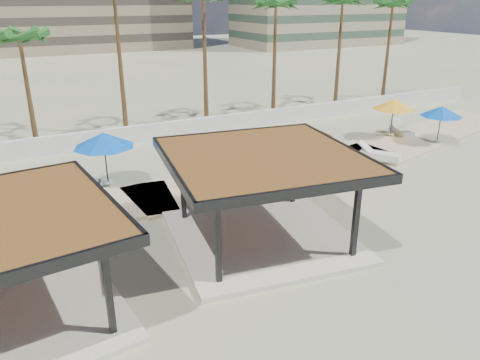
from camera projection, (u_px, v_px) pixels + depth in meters
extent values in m
plane|color=tan|center=(321.00, 235.00, 18.95)|extent=(200.00, 200.00, 0.00)
cube|color=#C6B284|center=(274.00, 172.00, 25.57)|extent=(16.24, 5.11, 0.24)
cube|color=#C6B284|center=(433.00, 134.00, 32.83)|extent=(16.49, 7.75, 0.24)
cube|color=silver|center=(180.00, 129.00, 31.94)|extent=(56.00, 0.30, 1.20)
cube|color=beige|center=(262.00, 237.00, 18.62)|extent=(7.64, 7.64, 0.20)
cube|color=black|center=(218.00, 240.00, 15.00)|extent=(0.21, 0.21, 3.07)
cube|color=black|center=(183.00, 184.00, 19.49)|extent=(0.21, 0.21, 3.07)
cube|color=black|center=(356.00, 217.00, 16.57)|extent=(0.21, 0.21, 3.07)
cube|color=black|center=(294.00, 170.00, 21.06)|extent=(0.21, 0.21, 3.07)
cube|color=brown|center=(263.00, 158.00, 17.41)|extent=(7.87, 7.87, 0.29)
cube|color=black|center=(305.00, 192.00, 14.36)|extent=(7.00, 1.13, 0.35)
cube|color=black|center=(234.00, 134.00, 20.47)|extent=(7.00, 1.13, 0.35)
cube|color=black|center=(171.00, 168.00, 16.35)|extent=(1.13, 7.00, 0.35)
cube|color=black|center=(345.00, 149.00, 18.48)|extent=(1.13, 7.00, 0.35)
cube|color=beige|center=(6.00, 318.00, 13.91)|extent=(7.10, 7.10, 0.20)
cube|color=black|center=(108.00, 287.00, 12.67)|extent=(0.19, 0.19, 2.95)
cube|color=black|center=(62.00, 220.00, 16.50)|extent=(0.19, 0.19, 2.95)
cube|color=black|center=(3.00, 280.00, 10.14)|extent=(6.76, 0.79, 0.33)
cube|color=black|center=(105.00, 196.00, 14.45)|extent=(0.79, 6.76, 0.33)
cylinder|color=beige|center=(37.00, 217.00, 20.00)|extent=(0.44, 0.44, 0.11)
cylinder|color=#262628|center=(33.00, 195.00, 19.63)|extent=(0.06, 0.06, 2.13)
cone|color=#F0A41C|center=(29.00, 175.00, 19.30)|extent=(3.31, 3.31, 0.62)
cylinder|color=beige|center=(303.00, 173.00, 24.98)|extent=(0.53, 0.53, 0.13)
cylinder|color=#262628|center=(304.00, 151.00, 24.54)|extent=(0.07, 0.07, 2.56)
cone|color=#A8160D|center=(305.00, 131.00, 24.14)|extent=(3.68, 3.68, 0.75)
cylinder|color=beige|center=(437.00, 141.00, 30.47)|extent=(0.46, 0.46, 0.11)
cylinder|color=#262628|center=(439.00, 126.00, 30.08)|extent=(0.06, 0.06, 2.20)
cone|color=blue|center=(442.00, 111.00, 29.74)|extent=(2.72, 2.72, 0.64)
cylinder|color=beige|center=(390.00, 135.00, 31.89)|extent=(0.49, 0.49, 0.12)
cylinder|color=#262628|center=(392.00, 119.00, 31.49)|extent=(0.07, 0.07, 2.35)
cone|color=#F0A41C|center=(394.00, 104.00, 31.12)|extent=(2.84, 2.84, 0.68)
cylinder|color=beige|center=(108.00, 182.00, 23.68)|extent=(0.52, 0.52, 0.12)
cylinder|color=#262628|center=(106.00, 160.00, 23.25)|extent=(0.07, 0.07, 2.49)
cone|color=blue|center=(104.00, 140.00, 22.86)|extent=(3.29, 3.29, 0.73)
cube|color=silver|center=(92.00, 212.00, 20.22)|extent=(1.38, 2.06, 0.27)
cube|color=silver|center=(92.00, 209.00, 20.16)|extent=(1.38, 2.06, 0.06)
cube|color=silver|center=(81.00, 199.00, 20.52)|extent=(0.85, 0.87, 0.50)
cube|color=silver|center=(335.00, 165.00, 25.85)|extent=(0.88, 2.30, 0.32)
cube|color=silver|center=(335.00, 162.00, 25.78)|extent=(0.88, 2.30, 0.07)
cube|color=silver|center=(325.00, 153.00, 26.40)|extent=(0.78, 0.81, 0.58)
cube|color=silver|center=(380.00, 156.00, 27.27)|extent=(1.95, 2.35, 0.32)
cube|color=silver|center=(380.00, 153.00, 27.20)|extent=(1.95, 2.35, 0.07)
cube|color=silver|center=(365.00, 146.00, 27.50)|extent=(1.07, 1.08, 0.58)
cube|color=silver|center=(402.00, 132.00, 32.30)|extent=(1.40, 2.33, 0.31)
cube|color=silver|center=(402.00, 129.00, 32.24)|extent=(1.40, 2.33, 0.07)
cube|color=silver|center=(396.00, 122.00, 32.93)|extent=(0.92, 0.94, 0.56)
cone|color=brown|center=(28.00, 93.00, 28.74)|extent=(0.36, 0.36, 7.03)
ellipsoid|color=#1E551E|center=(19.00, 37.00, 27.55)|extent=(3.00, 3.00, 1.80)
cone|color=brown|center=(120.00, 55.00, 31.31)|extent=(0.36, 0.36, 10.70)
cone|color=brown|center=(205.00, 62.00, 33.74)|extent=(0.36, 0.36, 9.26)
cone|color=brown|center=(274.00, 60.00, 36.58)|extent=(0.36, 0.36, 8.74)
ellipsoid|color=#1E551E|center=(276.00, 4.00, 35.08)|extent=(3.00, 3.00, 1.80)
cone|color=brown|center=(339.00, 55.00, 38.79)|extent=(0.36, 0.36, 8.97)
ellipsoid|color=#1E551E|center=(343.00, 1.00, 37.24)|extent=(3.00, 3.00, 1.80)
cone|color=brown|center=(387.00, 53.00, 41.92)|extent=(0.36, 0.36, 8.66)
ellipsoid|color=#1E551E|center=(393.00, 4.00, 40.43)|extent=(3.00, 3.00, 1.80)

